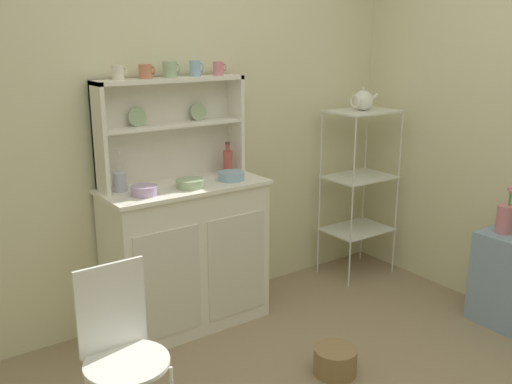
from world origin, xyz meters
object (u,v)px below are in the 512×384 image
Objects in this scene: hutch_cabinet at (186,254)px; hutch_shelf_unit at (169,120)px; bowl_mixing_large at (144,190)px; floor_basket at (335,361)px; bakers_rack at (360,173)px; jam_bottle at (228,161)px; utensil_jar at (120,181)px; porcelain_teapot at (363,100)px; flower_vase at (505,217)px; wire_chair at (121,343)px; cup_cream_0 at (118,73)px.

hutch_cabinet is 0.82m from hutch_shelf_unit.
floor_basket is at bearing -52.81° from bowl_mixing_large.
bakers_rack is 1.10m from jam_bottle.
hutch_cabinet is 0.65m from jam_bottle.
utensil_jar is at bearing -179.40° from jam_bottle.
flower_vase is (0.19, -1.06, -0.63)m from porcelain_teapot.
wire_chair is at bearing 174.25° from floor_basket.
cup_cream_0 is 1.78m from porcelain_teapot.
hutch_shelf_unit is at bearing 142.31° from flower_vase.
hutch_cabinet is 4.86× the size of jam_bottle.
cup_cream_0 is 0.33× the size of utensil_jar.
porcelain_teapot is 0.78× the size of flower_vase.
utensil_jar is 1.03× the size of porcelain_teapot.
hutch_shelf_unit reaches higher than utensil_jar.
cup_cream_0 is at bearing 45.91° from wire_chair.
bakers_rack is at bearing -1.60° from hutch_cabinet.
bowl_mixing_large reaches higher than hutch_cabinet.
bowl_mixing_large is 0.61× the size of utensil_jar.
porcelain_teapot reaches higher than bowl_mixing_large.
bakers_rack reaches higher than hutch_cabinet.
bakers_rack is 5.35× the size of porcelain_teapot.
hutch_cabinet is at bearing -166.74° from jam_bottle.
floor_basket is at bearing -54.19° from utensil_jar.
floor_basket is at bearing -139.40° from bakers_rack.
bakers_rack is 8.45× the size of bowl_mixing_large.
flower_vase is (0.19, -1.06, -0.10)m from bakers_rack.
hutch_shelf_unit is 3.96× the size of porcelain_teapot.
hutch_shelf_unit is at bearing 39.14° from bowl_mixing_large.
hutch_cabinet is at bearing 178.40° from bakers_rack.
bowl_mixing_large is at bearing 38.95° from wire_chair.
wire_chair is at bearing -132.81° from hutch_cabinet.
bowl_mixing_large is at bearing -178.90° from bakers_rack.
hutch_cabinet is at bearing 14.23° from bowl_mixing_large.
cup_cream_0 is 0.54× the size of bowl_mixing_large.
wire_chair is at bearing -115.47° from cup_cream_0.
hutch_cabinet is 4.25× the size of porcelain_teapot.
porcelain_teapot is (1.43, -0.20, 0.05)m from hutch_shelf_unit.
wire_chair is at bearing -127.80° from hutch_shelf_unit.
porcelain_teapot is at bearing -1.60° from hutch_cabinet.
cup_cream_0 is 0.90m from jam_bottle.
hutch_shelf_unit is 0.44m from cup_cream_0.
cup_cream_0 is at bearing 41.67° from utensil_jar.
floor_basket is at bearing -24.37° from wire_chair.
floor_basket is 1.40m from flower_vase.
bakers_rack is 5.18× the size of utensil_jar.
hutch_cabinet is 1.97m from flower_vase.
bakers_rack is 0.53m from porcelain_teapot.
hutch_shelf_unit is 0.50m from bowl_mixing_large.
wire_chair is at bearing -122.43° from bowl_mixing_large.
cup_cream_0 is (-0.69, 1.07, 1.50)m from floor_basket.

